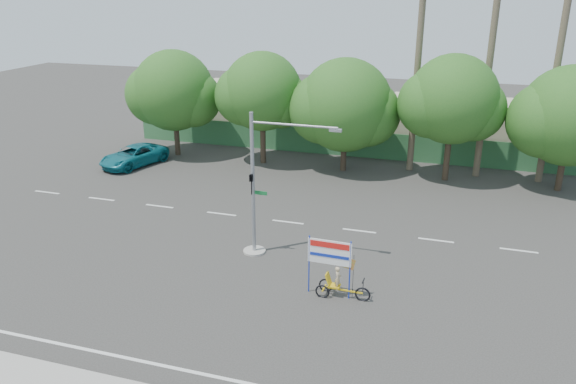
% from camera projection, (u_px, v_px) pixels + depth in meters
% --- Properties ---
extents(ground, '(120.00, 120.00, 0.00)m').
position_uv_depth(ground, '(277.00, 301.00, 23.41)').
color(ground, '#33302D').
rests_on(ground, ground).
extents(fence, '(38.00, 0.08, 2.00)m').
position_uv_depth(fence, '(366.00, 145.00, 42.31)').
color(fence, '#336B3D').
rests_on(fence, ground).
extents(building_left, '(12.00, 8.00, 4.00)m').
position_uv_depth(building_left, '(261.00, 111.00, 48.75)').
color(building_left, '#C2B99A').
rests_on(building_left, ground).
extents(building_right, '(14.00, 8.00, 3.60)m').
position_uv_depth(building_right, '(478.00, 128.00, 43.85)').
color(building_right, '#C2B99A').
rests_on(building_right, ground).
extents(tree_far_left, '(7.14, 6.00, 7.96)m').
position_uv_depth(tree_far_left, '(173.00, 93.00, 41.75)').
color(tree_far_left, '#473828').
rests_on(tree_far_left, ground).
extents(tree_left, '(6.66, 5.60, 8.07)m').
position_uv_depth(tree_left, '(262.00, 94.00, 39.71)').
color(tree_left, '#473828').
rests_on(tree_left, ground).
extents(tree_center, '(7.62, 6.40, 7.85)m').
position_uv_depth(tree_center, '(344.00, 108.00, 38.26)').
color(tree_center, '#473828').
rests_on(tree_center, ground).
extents(tree_right, '(6.90, 5.80, 8.36)m').
position_uv_depth(tree_right, '(452.00, 103.00, 36.05)').
color(tree_right, '#473828').
rests_on(tree_right, ground).
extents(tree_far_right, '(7.38, 6.20, 7.94)m').
position_uv_depth(tree_far_right, '(569.00, 119.00, 34.32)').
color(tree_far_right, '#473828').
rests_on(tree_far_right, ground).
extents(palm_tall, '(3.73, 3.79, 17.45)m').
position_uv_depth(palm_tall, '(495.00, 17.00, 35.00)').
color(palm_tall, '#70604C').
rests_on(palm_tall, ground).
extents(palm_mid, '(3.73, 3.79, 15.45)m').
position_uv_depth(palm_mid, '(562.00, 36.00, 34.27)').
color(palm_mid, '#70604C').
rests_on(palm_mid, ground).
extents(palm_short, '(3.73, 3.79, 14.45)m').
position_uv_depth(palm_short, '(420.00, 41.00, 36.80)').
color(palm_short, '#70604C').
rests_on(palm_short, ground).
extents(traffic_signal, '(4.72, 1.10, 7.00)m').
position_uv_depth(traffic_signal, '(259.00, 197.00, 26.56)').
color(traffic_signal, gray).
rests_on(traffic_signal, ground).
extents(trike_billboard, '(2.73, 0.64, 2.68)m').
position_uv_depth(trike_billboard, '(335.00, 273.00, 23.41)').
color(trike_billboard, black).
rests_on(trike_billboard, ground).
extents(pickup_truck, '(3.87, 5.68, 1.44)m').
position_uv_depth(pickup_truck, '(134.00, 156.00, 40.58)').
color(pickup_truck, '#116B77').
rests_on(pickup_truck, ground).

